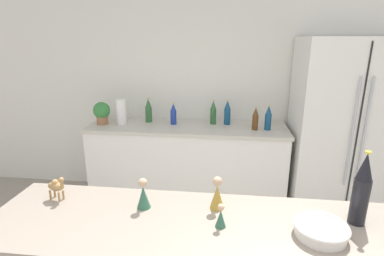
{
  "coord_description": "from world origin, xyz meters",
  "views": [
    {
      "loc": [
        0.02,
        -0.68,
        1.81
      ],
      "look_at": [
        -0.23,
        1.44,
        1.17
      ],
      "focal_mm": 28.0,
      "sensor_mm": 36.0,
      "label": 1
    }
  ],
  "objects": [
    {
      "name": "wine_bottle",
      "position": [
        0.63,
        0.59,
        1.17
      ],
      "size": [
        0.07,
        0.07,
        0.35
      ],
      "color": "black",
      "rests_on": "bar_counter"
    },
    {
      "name": "potted_plant",
      "position": [
        -1.32,
        2.35,
        1.04
      ],
      "size": [
        0.18,
        0.18,
        0.24
      ],
      "color": "#9E6B47",
      "rests_on": "back_counter"
    },
    {
      "name": "wise_man_figurine_purple",
      "position": [
        -0.01,
        0.64,
        1.07
      ],
      "size": [
        0.07,
        0.07,
        0.17
      ],
      "color": "#B28933",
      "rests_on": "bar_counter"
    },
    {
      "name": "back_bottle_4",
      "position": [
        -0.55,
        2.43,
        1.02
      ],
      "size": [
        0.07,
        0.07,
        0.24
      ],
      "color": "navy",
      "rests_on": "back_counter"
    },
    {
      "name": "fruit_bowl",
      "position": [
        0.44,
        0.47,
        1.03
      ],
      "size": [
        0.23,
        0.23,
        0.06
      ],
      "color": "white",
      "rests_on": "bar_counter"
    },
    {
      "name": "back_bottle_1",
      "position": [
        0.32,
        2.33,
        1.02
      ],
      "size": [
        0.06,
        0.06,
        0.24
      ],
      "color": "brown",
      "rests_on": "back_counter"
    },
    {
      "name": "back_bottle_0",
      "position": [
        0.45,
        2.35,
        1.03
      ],
      "size": [
        0.07,
        0.07,
        0.26
      ],
      "color": "navy",
      "rests_on": "back_counter"
    },
    {
      "name": "refrigerator",
      "position": [
        1.18,
        2.34,
        0.91
      ],
      "size": [
        0.95,
        0.71,
        1.83
      ],
      "color": "silver",
      "rests_on": "ground_plane"
    },
    {
      "name": "back_bottle_2",
      "position": [
        0.03,
        2.5,
        1.04
      ],
      "size": [
        0.07,
        0.07,
        0.28
      ],
      "color": "navy",
      "rests_on": "back_counter"
    },
    {
      "name": "paper_towel_roll",
      "position": [
        -1.11,
        2.37,
        1.04
      ],
      "size": [
        0.11,
        0.11,
        0.27
      ],
      "color": "white",
      "rests_on": "back_counter"
    },
    {
      "name": "camel_figurine",
      "position": [
        -0.84,
        0.62,
        1.08
      ],
      "size": [
        0.11,
        0.07,
        0.13
      ],
      "color": "#A87F4C",
      "rests_on": "bar_counter"
    },
    {
      "name": "back_bottle_3",
      "position": [
        -0.12,
        2.5,
        1.03
      ],
      "size": [
        0.07,
        0.07,
        0.27
      ],
      "color": "#2D6033",
      "rests_on": "back_counter"
    },
    {
      "name": "wall_back",
      "position": [
        0.0,
        2.73,
        1.27
      ],
      "size": [
        8.0,
        0.06,
        2.55
      ],
      "color": "silver",
      "rests_on": "ground_plane"
    },
    {
      "name": "back_bottle_5",
      "position": [
        -0.84,
        2.5,
        1.03
      ],
      "size": [
        0.07,
        0.07,
        0.27
      ],
      "color": "#2D6033",
      "rests_on": "back_counter"
    },
    {
      "name": "back_counter",
      "position": [
        -0.39,
        2.4,
        0.45
      ],
      "size": [
        2.13,
        0.63,
        0.91
      ],
      "color": "white",
      "rests_on": "ground_plane"
    },
    {
      "name": "wise_man_figurine_crimson",
      "position": [
        -0.37,
        0.6,
        1.07
      ],
      "size": [
        0.07,
        0.07,
        0.16
      ],
      "color": "#33664C",
      "rests_on": "bar_counter"
    },
    {
      "name": "wise_man_figurine_blue",
      "position": [
        0.01,
        0.48,
        1.05
      ],
      "size": [
        0.05,
        0.05,
        0.11
      ],
      "color": "#33664C",
      "rests_on": "bar_counter"
    }
  ]
}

